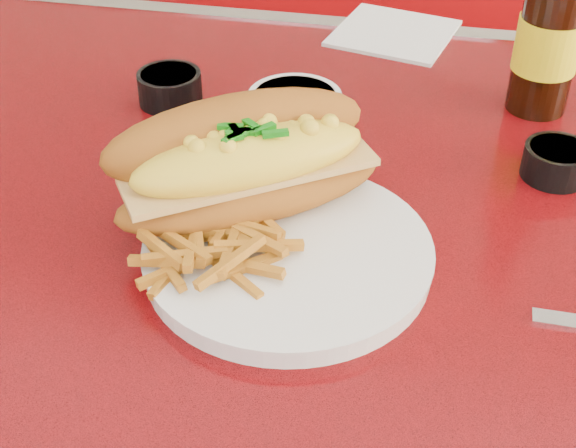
% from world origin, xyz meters
% --- Properties ---
extents(diner_table, '(1.23, 0.83, 0.77)m').
position_xyz_m(diner_table, '(0.00, 0.00, 0.61)').
color(diner_table, red).
rests_on(diner_table, ground).
extents(booth_bench_far, '(1.20, 0.51, 0.90)m').
position_xyz_m(booth_bench_far, '(0.00, 0.81, 0.29)').
color(booth_bench_far, maroon).
rests_on(booth_bench_far, ground).
extents(dinner_plate, '(0.25, 0.25, 0.02)m').
position_xyz_m(dinner_plate, '(0.00, -0.08, 0.78)').
color(dinner_plate, white).
rests_on(dinner_plate, diner_table).
extents(mac_hoagie, '(0.25, 0.22, 0.10)m').
position_xyz_m(mac_hoagie, '(-0.05, -0.03, 0.83)').
color(mac_hoagie, '#9F5A19').
rests_on(mac_hoagie, dinner_plate).
extents(fries_pile, '(0.11, 0.10, 0.03)m').
position_xyz_m(fries_pile, '(-0.06, -0.10, 0.80)').
color(fries_pile, orange).
rests_on(fries_pile, dinner_plate).
extents(fork, '(0.07, 0.13, 0.00)m').
position_xyz_m(fork, '(-0.02, -0.01, 0.79)').
color(fork, silver).
rests_on(fork, dinner_plate).
extents(gravy_ramekin, '(0.09, 0.09, 0.05)m').
position_xyz_m(gravy_ramekin, '(-0.03, 0.11, 0.80)').
color(gravy_ramekin, white).
rests_on(gravy_ramekin, diner_table).
extents(sauce_cup_left, '(0.09, 0.09, 0.03)m').
position_xyz_m(sauce_cup_left, '(-0.18, 0.16, 0.79)').
color(sauce_cup_left, black).
rests_on(sauce_cup_left, diner_table).
extents(sauce_cup_right, '(0.08, 0.08, 0.03)m').
position_xyz_m(sauce_cup_right, '(0.22, 0.09, 0.79)').
color(sauce_cup_right, black).
rests_on(sauce_cup_right, diner_table).
extents(beer_bottle, '(0.08, 0.08, 0.26)m').
position_xyz_m(beer_bottle, '(0.21, 0.22, 0.87)').
color(beer_bottle, black).
rests_on(beer_bottle, diner_table).
extents(paper_napkin, '(0.17, 0.17, 0.00)m').
position_xyz_m(paper_napkin, '(0.04, 0.38, 0.77)').
color(paper_napkin, silver).
rests_on(paper_napkin, diner_table).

